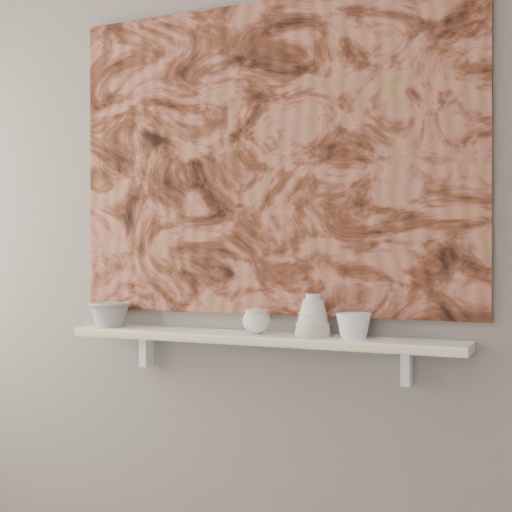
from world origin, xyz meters
The scene contains 11 objects.
wall_back centered at (0.00, 1.60, 1.35)m, with size 3.60×3.60×0.00m, color gray.
shelf centered at (0.00, 1.51, 0.92)m, with size 1.40×0.18×0.03m, color white.
shelf_stripe centered at (0.00, 1.41, 0.92)m, with size 1.40×0.01×0.02m, color beige.
bracket_left centered at (-0.49, 1.57, 0.84)m, with size 0.03×0.06×0.12m, color white.
bracket_right centered at (0.49, 1.57, 0.84)m, with size 0.03×0.06×0.12m, color white.
painting centered at (0.00, 1.59, 1.54)m, with size 1.50×0.03×1.10m, color brown.
house_motif centered at (0.45, 1.57, 1.23)m, with size 0.09×0.00×0.08m, color black.
bowl_grey centered at (-0.61, 1.51, 0.98)m, with size 0.16×0.16×0.09m, color gray, non-canonical shape.
cup_cream centered at (-0.01, 1.51, 0.97)m, with size 0.10×0.10×0.09m, color beige, non-canonical shape.
bell_vessel centered at (0.19, 1.51, 1.00)m, with size 0.13×0.13×0.14m, color beige, non-canonical shape.
bowl_white centered at (0.33, 1.51, 0.97)m, with size 0.12×0.12×0.08m, color white, non-canonical shape.
Camera 1 is at (0.96, -0.73, 1.21)m, focal length 50.00 mm.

